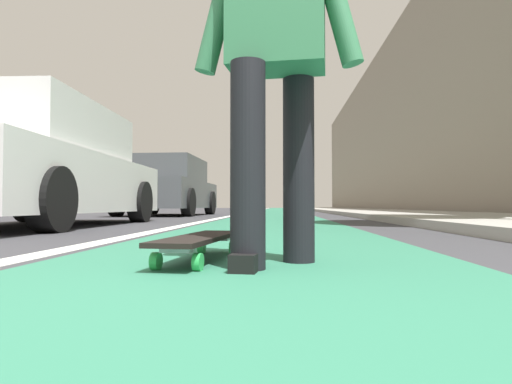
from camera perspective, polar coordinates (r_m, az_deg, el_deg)
name	(u,v)px	position (r m, az deg, el deg)	size (l,w,h in m)	color
ground_plane	(276,216)	(11.03, 2.58, -3.11)	(80.00, 80.00, 0.00)	#38383D
bike_lane_paint	(278,210)	(25.02, 2.94, -2.38)	(56.00, 1.90, 0.00)	#2D7256
lane_stripe_white	(255,211)	(21.06, -0.12, -2.48)	(52.00, 0.16, 0.01)	silver
sidewalk_curb	(354,210)	(19.28, 12.65, -2.36)	(52.00, 3.20, 0.10)	#9E9B93
building_facade	(388,132)	(24.01, 16.88, 7.50)	(40.00, 1.20, 8.21)	gray
skateboard	(200,240)	(2.01, -7.30, -6.27)	(0.86, 0.30, 0.11)	green
skater_person	(276,43)	(1.95, 2.58, 18.84)	(0.44, 0.72, 1.64)	black
parked_car_near	(36,169)	(6.03, -26.73, 2.68)	(4.26, 2.00, 1.47)	silver
parked_car_mid	(168,188)	(11.67, -11.40, 0.53)	(4.24, 2.05, 1.49)	#4C5156
traffic_light	(250,151)	(23.54, -0.77, 5.34)	(0.33, 0.28, 4.64)	#2D2D2D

